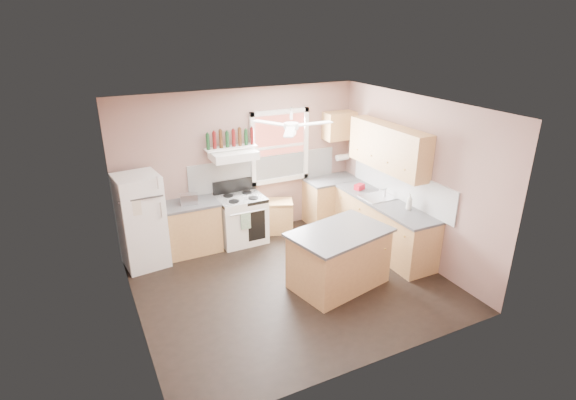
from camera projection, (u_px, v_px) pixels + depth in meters
name	position (u px, v px, depth m)	size (l,w,h in m)	color
floor	(291.00, 282.00, 6.95)	(4.50, 4.50, 0.00)	black
ceiling	(291.00, 107.00, 5.94)	(4.50, 4.50, 0.00)	white
wall_back	(241.00, 164.00, 8.13)	(4.50, 0.05, 2.70)	#86645A
wall_right	(415.00, 179.00, 7.38)	(0.05, 4.00, 2.70)	#86645A
wall_left	(126.00, 233.00, 5.51)	(0.05, 4.00, 2.70)	#86645A
backsplash_back	(265.00, 170.00, 8.34)	(2.90, 0.03, 0.55)	white
backsplash_right	(400.00, 183.00, 7.67)	(0.03, 2.60, 0.55)	white
window_view	(279.00, 146.00, 8.31)	(1.00, 0.02, 1.20)	brown
window_frame	(280.00, 147.00, 8.28)	(1.16, 0.07, 1.36)	white
refrigerator	(141.00, 221.00, 7.19)	(0.66, 0.64, 1.56)	white
base_cabinet_left	(192.00, 228.00, 7.77)	(0.90, 0.60, 0.86)	#A77845
counter_left	(190.00, 204.00, 7.60)	(0.92, 0.62, 0.04)	#464648
toaster	(189.00, 199.00, 7.51)	(0.28, 0.16, 0.18)	silver
stove	(242.00, 219.00, 8.10)	(0.81, 0.64, 0.86)	white
range_hood	(233.00, 155.00, 7.70)	(0.78, 0.50, 0.14)	white
bottle_shelf	(231.00, 148.00, 7.77)	(0.90, 0.26, 0.03)	white
cart	(276.00, 216.00, 8.52)	(0.62, 0.41, 0.62)	#A77845
base_cabinet_corner	(331.00, 201.00, 8.92)	(1.00, 0.60, 0.86)	#A77845
base_cabinet_right	(383.00, 226.00, 7.84)	(0.60, 2.20, 0.86)	#A77845
counter_corner	(332.00, 180.00, 8.75)	(1.02, 0.62, 0.04)	#464648
counter_right	(384.00, 202.00, 7.66)	(0.62, 2.22, 0.04)	#464648
sink	(377.00, 198.00, 7.82)	(0.55, 0.45, 0.03)	silver
faucet	(385.00, 192.00, 7.86)	(0.03, 0.03, 0.14)	silver
upper_cabinet_right	(388.00, 147.00, 7.55)	(0.33, 1.80, 0.76)	#A77845
upper_cabinet_corner	(339.00, 126.00, 8.56)	(0.60, 0.33, 0.52)	#A77845
paper_towel	(342.00, 157.00, 8.88)	(0.12, 0.12, 0.26)	white
island	(339.00, 259.00, 6.75)	(1.37, 0.86, 0.86)	#A77845
island_top	(340.00, 232.00, 6.58)	(1.45, 0.94, 0.04)	#464648
ceiling_fan_hub	(291.00, 126.00, 6.03)	(0.20, 0.20, 0.08)	white
soap_bottle	(409.00, 202.00, 7.28)	(0.10, 0.10, 0.27)	silver
red_caddy	(359.00, 187.00, 8.17)	(0.18, 0.12, 0.10)	#AC0E1E
wine_bottles	(231.00, 139.00, 7.71)	(0.86, 0.06, 0.31)	#143819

